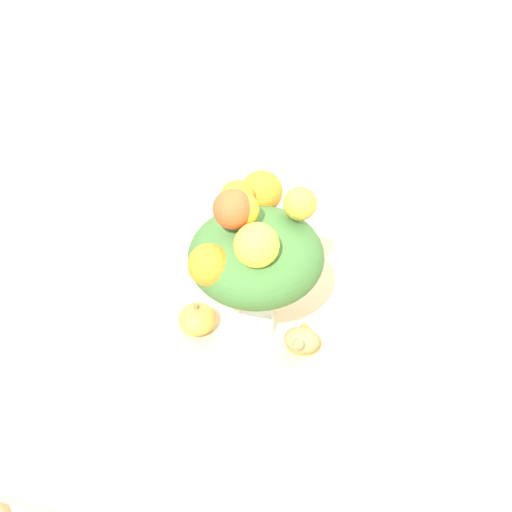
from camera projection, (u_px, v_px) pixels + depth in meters
dining_table at (271, 384)px, 1.80m from camera, size 1.17×1.05×0.77m
flower_vase at (254, 254)px, 1.65m from camera, size 0.32×0.36×0.44m
pumpkin at (197, 319)px, 1.78m from camera, size 0.09×0.09×0.09m
turkey_figurine at (303, 336)px, 1.74m from camera, size 0.09×0.12×0.07m
dining_chair_near_window at (375, 253)px, 2.54m from camera, size 0.47×0.47×0.90m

